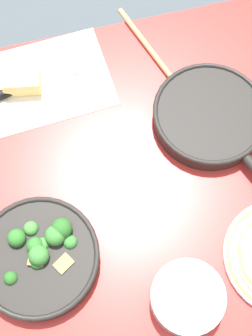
{
  "coord_description": "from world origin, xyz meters",
  "views": [
    {
      "loc": [
        0.1,
        0.39,
        1.77
      ],
      "look_at": [
        0.0,
        0.0,
        0.75
      ],
      "focal_mm": 50.0,
      "sensor_mm": 36.0,
      "label": 1
    }
  ],
  "objects": [
    {
      "name": "skillet_eggs",
      "position": [
        -0.23,
        -0.08,
        0.75
      ],
      "size": [
        0.28,
        0.4,
        0.05
      ],
      "rotation": [
        0.0,
        0.0,
        1.93
      ],
      "color": "black",
      "rests_on": "dining_table_red"
    },
    {
      "name": "wooden_spoon",
      "position": [
        -0.17,
        -0.22,
        0.74
      ],
      "size": [
        0.15,
        0.39,
        0.02
      ],
      "rotation": [
        0.0,
        0.0,
        1.88
      ],
      "color": "tan",
      "rests_on": "dining_table_red"
    },
    {
      "name": "cheese_block",
      "position": [
        0.2,
        -0.29,
        0.75
      ],
      "size": [
        0.1,
        0.08,
        0.05
      ],
      "color": "#EFD67A",
      "rests_on": "dining_table_red"
    },
    {
      "name": "parchment_sheet",
      "position": [
        0.14,
        -0.29,
        0.73
      ],
      "size": [
        0.33,
        0.27,
        0.0
      ],
      "color": "beige",
      "rests_on": "dining_table_red"
    },
    {
      "name": "ground_plane",
      "position": [
        0.0,
        0.0,
        0.0
      ],
      "size": [
        14.0,
        14.0,
        0.0
      ],
      "primitive_type": "plane",
      "color": "#424C51"
    },
    {
      "name": "skillet_broccoli",
      "position": [
        0.24,
        0.15,
        0.76
      ],
      "size": [
        0.39,
        0.27,
        0.08
      ],
      "rotation": [
        0.0,
        0.0,
        6.05
      ],
      "color": "black",
      "rests_on": "dining_table_red"
    },
    {
      "name": "grater_knife",
      "position": [
        0.18,
        -0.29,
        0.74
      ],
      "size": [
        0.28,
        0.07,
        0.02
      ],
      "rotation": [
        0.0,
        0.0,
        3.31
      ],
      "color": "silver",
      "rests_on": "dining_table_red"
    },
    {
      "name": "dining_table_red",
      "position": [
        0.0,
        0.0,
        0.64
      ],
      "size": [
        1.14,
        0.85,
        0.73
      ],
      "color": "#B72D28",
      "rests_on": "ground_plane"
    },
    {
      "name": "prep_bowl_steel",
      "position": [
        -0.05,
        0.32,
        0.76
      ],
      "size": [
        0.16,
        0.16,
        0.06
      ],
      "color": "#B7B7BC",
      "rests_on": "dining_table_red"
    }
  ]
}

